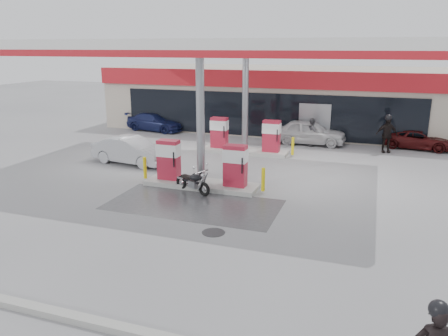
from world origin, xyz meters
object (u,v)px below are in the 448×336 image
Objects in this scene: pump_island_near at (201,169)px; hatchback_silver at (131,150)px; sedan_white at (309,132)px; parked_car_right at (419,140)px; attendant at (312,132)px; parked_motorcycle at (193,183)px; pump_island_far at (245,139)px; parked_car_left at (155,122)px; biker_walking at (387,135)px.

pump_island_near reaches higher than hatchback_silver.
parked_car_right is at bearing -83.53° from sedan_white.
pump_island_near reaches higher than attendant.
pump_island_far is at bearing 112.70° from parked_motorcycle.
pump_island_far reaches higher than parked_car_right.
parked_motorcycle is at bearing -90.56° from pump_island_near.
parked_motorcycle is at bearing -116.17° from hatchback_silver.
hatchback_silver reaches higher than parked_car_left.
pump_island_near is 1.00× the size of pump_island_far.
attendant is at bearing 95.10° from parked_motorcycle.
parked_car_right is at bearing -94.80° from attendant.
sedan_white reaches higher than parked_motorcycle.
pump_island_near is 10.96m from biker_walking.
sedan_white is at bearing 48.58° from pump_island_far.
pump_island_far is 3.05× the size of parked_motorcycle.
pump_island_near is 13.20m from parked_car_right.
hatchback_silver is at bearing 168.56° from parked_motorcycle.
parked_car_right is (8.62, 10.00, -0.21)m from pump_island_near.
pump_island_far is 5.84m from hatchback_silver.
pump_island_near is at bearing -145.14° from biker_walking.
attendant is at bearing 110.07° from parked_car_right.
parked_motorcycle is 10.41m from sedan_white.
parked_car_left is (-7.30, 10.00, -0.13)m from pump_island_near.
sedan_white is 2.18× the size of biker_walking.
biker_walking is at bearing 139.32° from parked_car_right.
attendant is 9.99m from hatchback_silver.
sedan_white is at bearing 13.05° from attendant.
parked_motorcycle is 5.36m from hatchback_silver.
pump_island_far is at bearing 115.53° from attendant.
biker_walking is (6.92, 9.31, 0.53)m from parked_motorcycle.
pump_island_near reaches higher than parked_car_right.
pump_island_far is 1.29× the size of parked_car_left.
parked_motorcycle is 0.44× the size of hatchback_silver.
hatchback_silver is (-7.49, -6.60, -0.14)m from attendant.
sedan_white is at bearing -38.01° from hatchback_silver.
parked_car_left reaches higher than parked_motorcycle.
parked_car_left is at bearing 146.77° from parked_motorcycle.
hatchback_silver is 12.99m from biker_walking.
biker_walking is (11.35, 6.30, 0.30)m from hatchback_silver.
attendant reaches higher than parked_car_left.
biker_walking is (-1.70, -1.50, 0.44)m from parked_car_right.
parked_car_right is at bearing 49.25° from pump_island_near.
parked_car_left is at bearing 126.13° from pump_island_near.
parked_car_right is (8.62, 4.00, -0.21)m from pump_island_far.
biker_walking reaches higher than pump_island_far.
pump_island_far reaches higher than attendant.
parked_motorcycle is at bearing 145.35° from attendant.
biker_walking reaches higher than hatchback_silver.
hatchback_silver is at bearing 114.40° from attendant.
pump_island_near reaches higher than parked_motorcycle.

